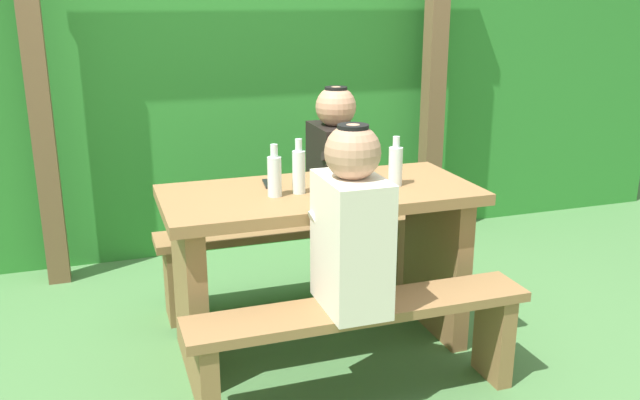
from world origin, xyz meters
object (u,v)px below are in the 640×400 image
Objects in this scene: bench_near at (361,333)px; drinking_glass at (354,170)px; bottle_right at (396,165)px; bottle_center at (299,170)px; cell_phone at (272,183)px; person_black_coat at (336,161)px; person_white_shirt at (351,225)px; bottle_left at (274,175)px; picnic_table at (320,242)px; bench_far at (290,247)px.

drinking_glass is at bearing 71.55° from bench_near.
bottle_right is 0.94× the size of bottle_center.
drinking_glass is 0.22m from bottle_right.
drinking_glass is at bearing 131.61° from bottle_right.
bottle_center is 0.21m from cell_phone.
bottle_center is at bearing -124.48° from person_black_coat.
bench_near is 6.18× the size of bottle_right.
cell_phone is at bearing 174.38° from drinking_glass.
bottle_center reaches higher than bench_near.
person_white_shirt is 3.17× the size of bottle_right.
drinking_glass is (-0.05, -0.39, 0.05)m from person_black_coat.
bottle_center reaches higher than cell_phone.
drinking_glass is at bearing -97.42° from person_black_coat.
drinking_glass is 0.39× the size of bottle_left.
bench_near is at bearing -108.45° from drinking_glass.
bottle_center is (-0.11, -0.02, 0.35)m from picnic_table.
bottle_center is at bearing 97.15° from person_white_shirt.
bench_far is 1.11m from person_white_shirt.
person_black_coat is at bearing 99.10° from bottle_right.
bottle_left is at bearing -160.73° from drinking_glass.
bottle_left reaches higher than bottle_right.
bench_near is at bearing -77.66° from bottle_center.
bench_far is at bearing 117.50° from drinking_glass.
person_black_coat is 8.03× the size of drinking_glass.
person_white_shirt reaches higher than bottle_right.
bottle_right is (0.39, 0.46, 0.10)m from person_white_shirt.
bottle_left is 0.21m from cell_phone.
drinking_glass is at bearing -62.50° from bench_far.
person_white_shirt is at bearing -112.26° from drinking_glass.
cell_phone reaches higher than bench_far.
person_white_shirt is at bearing 175.82° from bench_near.
cell_phone reaches higher than picnic_table.
drinking_glass is 0.39m from cell_phone.
bottle_left is at bearing -111.87° from bench_far.
bench_near is 1.14m from person_black_coat.
person_white_shirt is at bearing -95.15° from picnic_table.
bottle_right is (0.56, -0.01, 0.00)m from bottle_left.
person_white_shirt is at bearing -71.36° from cell_phone.
bottle_center is (-0.36, -0.53, 0.10)m from person_black_coat.
bottle_right is at bearing -0.83° from bottle_left.
bottle_center is 1.72× the size of cell_phone.
person_black_coat reaches higher than bottle_right.
person_white_shirt is 0.66m from drinking_glass.
bottle_right reaches higher than cell_phone.
bench_near is at bearing -67.68° from cell_phone.
person_white_shirt is 0.67m from cell_phone.
drinking_glass is (0.21, 0.11, 0.30)m from picnic_table.
bench_near and bench_far have the same top height.
person_black_coat is at bearing 48.68° from bottle_left.
picnic_table is 0.37m from bottle_center.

